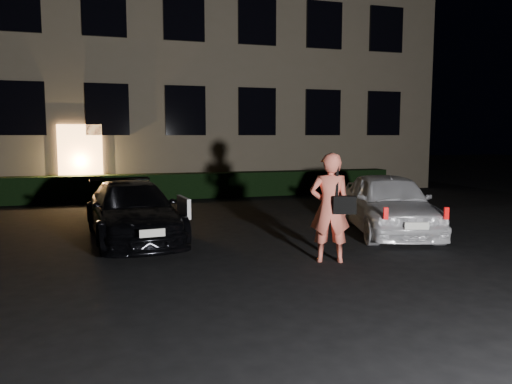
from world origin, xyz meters
name	(u,v)px	position (x,y,z in m)	size (l,w,h in m)	color
ground	(307,284)	(0.00, 0.00, 0.00)	(80.00, 80.00, 0.00)	black
building	(169,42)	(0.00, 14.99, 6.00)	(20.00, 8.11, 12.00)	#6E624E
hedge	(189,186)	(0.00, 10.50, 0.42)	(15.00, 0.70, 0.85)	black
sedan	(133,211)	(-2.23, 3.98, 0.59)	(2.06, 4.24, 1.18)	black
hatch	(388,203)	(3.20, 3.05, 0.67)	(2.62, 4.20, 1.33)	white
man	(330,208)	(0.87, 1.11, 0.93)	(0.79, 0.66, 1.86)	#E56852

